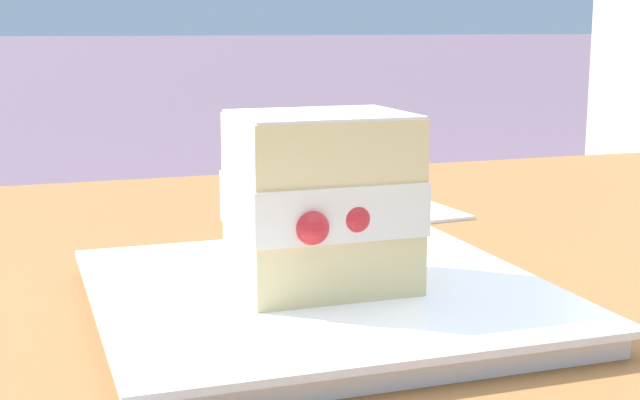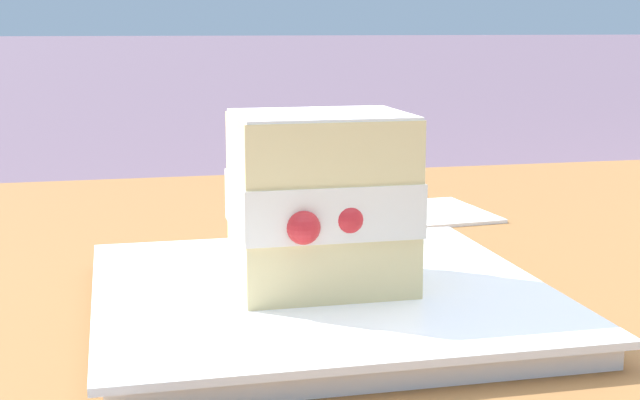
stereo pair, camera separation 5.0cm
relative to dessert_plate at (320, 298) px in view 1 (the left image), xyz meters
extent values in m
cube|color=brown|center=(-0.13, 0.02, -0.03)|extent=(1.57, 0.94, 0.04)
cube|color=white|center=(0.00, 0.00, 0.00)|extent=(0.24, 0.24, 0.01)
cube|color=white|center=(0.00, 0.00, 0.01)|extent=(0.25, 0.25, 0.00)
cube|color=#EAD18C|center=(0.00, 0.00, 0.02)|extent=(0.09, 0.08, 0.03)
cube|color=white|center=(0.00, 0.00, 0.06)|extent=(0.10, 0.08, 0.03)
sphere|color=red|center=(-0.03, 0.03, 0.06)|extent=(0.02, 0.02, 0.02)
sphere|color=red|center=(-0.02, -0.04, 0.05)|extent=(0.02, 0.02, 0.02)
sphere|color=red|center=(0.01, -0.04, 0.05)|extent=(0.02, 0.02, 0.02)
cube|color=#EAD18C|center=(0.00, 0.00, 0.09)|extent=(0.09, 0.08, 0.03)
cube|color=white|center=(0.00, 0.00, 0.10)|extent=(0.09, 0.07, 0.00)
cube|color=white|center=(0.13, 0.24, -0.01)|extent=(0.14, 0.12, 0.00)
camera|label=1|loc=(-0.16, -0.47, 0.15)|focal=51.17mm
camera|label=2|loc=(-0.11, -0.48, 0.15)|focal=51.17mm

